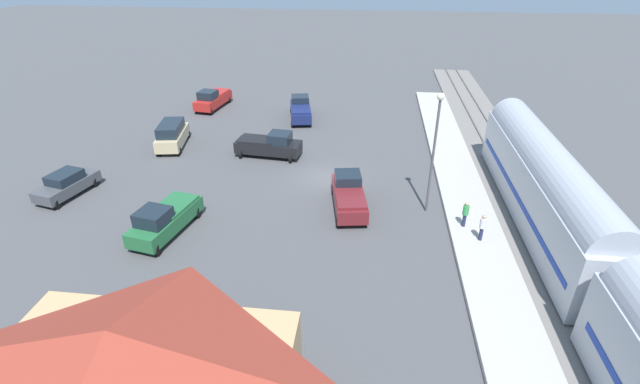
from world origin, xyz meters
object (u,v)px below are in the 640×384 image
at_px(sedan_charcoal, 67,184).
at_px(pickup_red, 213,99).
at_px(pedestrian_waiting_far, 465,212).
at_px(pickup_green, 165,219).
at_px(pickup_maroon, 349,194).
at_px(pickup_navy, 301,109).
at_px(pedestrian_on_platform, 483,226).
at_px(light_pole_near_platform, 435,141).
at_px(pickup_black, 270,145).
at_px(suv_tan, 172,135).

relative_size(sedan_charcoal, pickup_red, 0.85).
xyz_separation_m(pedestrian_waiting_far, sedan_charcoal, (27.08, -1.39, -0.40)).
distance_m(pickup_green, pickup_maroon, 11.78).
height_order(pickup_green, pickup_red, same).
height_order(pickup_green, pickup_navy, same).
distance_m(pedestrian_on_platform, pickup_red, 33.02).
bearing_deg(pickup_red, light_pole_near_platform, 137.48).
bearing_deg(pedestrian_waiting_far, pickup_maroon, -14.66).
distance_m(pickup_red, pickup_navy, 10.25).
height_order(pedestrian_on_platform, pickup_black, pickup_black).
relative_size(pedestrian_on_platform, pickup_green, 0.30).
relative_size(pedestrian_waiting_far, pickup_navy, 0.30).
bearing_deg(pickup_navy, light_pole_near_platform, 123.23).
xyz_separation_m(pedestrian_on_platform, pickup_navy, (13.91, -20.44, -0.25)).
relative_size(pedestrian_on_platform, pickup_navy, 0.30).
xyz_separation_m(sedan_charcoal, suv_tan, (-3.90, -9.22, 0.27)).
bearing_deg(pickup_green, pickup_black, -107.77).
bearing_deg(pickup_maroon, pickup_black, -47.61).
bearing_deg(light_pole_near_platform, pedestrian_waiting_far, 134.69).
bearing_deg(light_pole_near_platform, pickup_black, -31.65).
bearing_deg(pedestrian_waiting_far, pickup_navy, -55.32).
distance_m(pickup_black, pickup_maroon, 10.48).
bearing_deg(pickup_red, pedestrian_on_platform, 136.30).
relative_size(pedestrian_on_platform, pickup_maroon, 0.30).
xyz_separation_m(pedestrian_waiting_far, pickup_maroon, (7.25, -1.90, -0.25)).
height_order(pickup_black, pickup_red, same).
distance_m(pedestrian_on_platform, light_pole_near_platform, 5.85).
bearing_deg(sedan_charcoal, pickup_maroon, -178.55).
relative_size(pedestrian_waiting_far, suv_tan, 0.33).
relative_size(pedestrian_on_platform, pickup_red, 0.30).
bearing_deg(pedestrian_waiting_far, sedan_charcoal, -2.95).
height_order(pedestrian_waiting_far, pickup_maroon, pickup_maroon).
xyz_separation_m(pickup_navy, light_pole_near_platform, (-11.10, 16.94, 4.01)).
distance_m(suv_tan, light_pole_near_platform, 23.10).
xyz_separation_m(pedestrian_on_platform, pickup_black, (15.06, -11.05, -0.25)).
height_order(pickup_black, pickup_navy, same).
bearing_deg(pickup_red, sedan_charcoal, 78.84).
relative_size(pedestrian_on_platform, light_pole_near_platform, 0.21).
height_order(pedestrian_waiting_far, sedan_charcoal, pedestrian_waiting_far).
xyz_separation_m(pedestrian_on_platform, suv_tan, (23.92, -12.02, -0.13)).
bearing_deg(pickup_black, pedestrian_waiting_far, 146.05).
distance_m(pedestrian_on_platform, pedestrian_waiting_far, 1.60).
relative_size(pickup_maroon, sedan_charcoal, 1.17).
height_order(pickup_black, light_pole_near_platform, light_pole_near_platform).
relative_size(pickup_green, light_pole_near_platform, 0.71).
xyz_separation_m(pickup_maroon, pickup_red, (15.88, -19.51, 0.00)).
bearing_deg(sedan_charcoal, pedestrian_on_platform, 174.24).
bearing_deg(pickup_black, pickup_red, -53.15).
xyz_separation_m(pedestrian_waiting_far, suv_tan, (23.17, -10.61, -0.13)).
bearing_deg(light_pole_near_platform, pickup_navy, -56.77).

